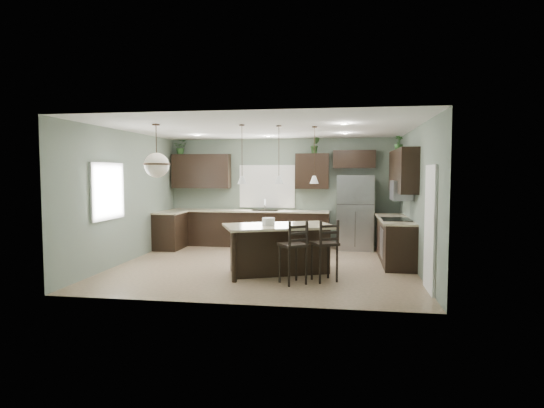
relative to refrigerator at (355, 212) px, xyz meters
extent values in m
plane|color=#9E8466|center=(-1.88, -2.34, -0.93)|extent=(6.00, 6.00, 0.00)
cube|color=white|center=(1.09, -3.89, 0.09)|extent=(0.04, 0.82, 2.04)
cube|color=white|center=(-2.28, 0.39, 0.62)|extent=(1.35, 0.02, 1.00)
cube|color=white|center=(-4.87, -3.14, 0.62)|extent=(0.02, 1.10, 1.00)
cube|color=black|center=(-4.58, -0.64, -0.48)|extent=(0.60, 0.90, 0.90)
cube|color=beige|center=(-4.56, -0.64, -0.01)|extent=(0.66, 0.96, 0.04)
cube|color=black|center=(-2.73, 0.11, -0.48)|extent=(4.20, 0.60, 0.90)
cube|color=beige|center=(-2.73, 0.09, -0.01)|extent=(4.20, 0.66, 0.04)
cube|color=gray|center=(-2.28, 0.09, 0.01)|extent=(0.70, 0.45, 0.01)
cylinder|color=silver|center=(-2.28, 0.06, 0.16)|extent=(0.02, 0.02, 0.28)
cube|color=black|center=(-4.03, 0.24, 1.02)|extent=(1.55, 0.34, 0.90)
cube|color=black|center=(-1.08, 0.24, 1.02)|extent=(0.85, 0.34, 0.90)
cube|color=black|center=(-0.03, 0.24, 1.32)|extent=(1.05, 0.34, 0.45)
cube|color=black|center=(0.82, -1.47, -0.48)|extent=(0.60, 2.35, 0.90)
cube|color=beige|center=(0.80, -1.47, -0.01)|extent=(0.66, 2.35, 0.04)
cube|color=black|center=(0.80, -1.74, 0.02)|extent=(0.58, 0.75, 0.02)
cube|color=gray|center=(0.51, -1.74, -0.48)|extent=(0.01, 0.72, 0.60)
cube|color=black|center=(0.95, -1.47, 1.02)|extent=(0.34, 2.35, 0.90)
cube|color=gray|center=(0.90, -1.74, 0.62)|extent=(0.40, 0.75, 0.40)
cube|color=#9897A0|center=(0.00, 0.00, 0.00)|extent=(0.90, 0.74, 1.85)
cube|color=black|center=(-1.49, -2.97, -0.46)|extent=(2.30, 1.83, 0.92)
cylinder|color=silver|center=(-1.67, -3.05, 0.07)|extent=(0.24, 0.24, 0.14)
cube|color=black|center=(-1.13, -3.75, -0.37)|extent=(0.58, 0.58, 1.11)
cube|color=black|center=(-0.61, -3.47, -0.37)|extent=(0.55, 0.55, 1.10)
imported|color=#2B5223|center=(-4.58, 0.21, 1.66)|extent=(0.39, 0.36, 0.38)
imported|color=#2B4D21|center=(-1.01, 0.21, 1.69)|extent=(0.29, 0.26, 0.43)
imported|color=#2D5A27|center=(0.92, -0.93, 1.65)|extent=(0.23, 0.23, 0.34)
plane|color=slate|center=(-1.88, 0.41, 0.48)|extent=(6.00, 0.00, 6.00)
plane|color=slate|center=(-1.88, -5.09, 0.48)|extent=(6.00, 0.00, 6.00)
plane|color=slate|center=(-4.88, -2.34, 0.48)|extent=(0.00, 5.50, 5.50)
plane|color=slate|center=(1.12, -2.34, 0.48)|extent=(0.00, 5.50, 5.50)
plane|color=white|center=(-1.88, -2.34, 1.87)|extent=(6.00, 6.00, 0.00)
camera|label=1|loc=(-0.28, -11.42, 1.00)|focal=30.00mm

